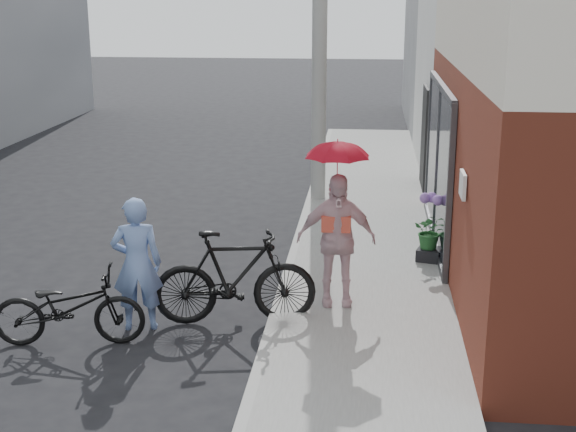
% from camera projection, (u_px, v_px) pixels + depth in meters
% --- Properties ---
extents(ground, '(80.00, 80.00, 0.00)m').
position_uv_depth(ground, '(198.00, 325.00, 9.96)').
color(ground, black).
rests_on(ground, ground).
extents(sidewalk, '(2.20, 24.00, 0.12)m').
position_uv_depth(sidewalk, '(368.00, 272.00, 11.65)').
color(sidewalk, gray).
rests_on(sidewalk, ground).
extents(curb, '(0.12, 24.00, 0.12)m').
position_uv_depth(curb, '(289.00, 269.00, 11.77)').
color(curb, '#9E9E99').
rests_on(curb, ground).
extents(east_building_far, '(8.00, 8.00, 7.00)m').
position_uv_depth(east_building_far, '(548.00, 8.00, 23.62)').
color(east_building_far, slate).
rests_on(east_building_far, ground).
extents(utility_pole, '(0.28, 0.28, 7.00)m').
position_uv_depth(utility_pole, '(320.00, 19.00, 14.64)').
color(utility_pole, '#9E9E99').
rests_on(utility_pole, ground).
extents(officer, '(0.68, 0.53, 1.66)m').
position_uv_depth(officer, '(137.00, 264.00, 9.65)').
color(officer, '#708DC7').
rests_on(officer, ground).
extents(bike_left, '(1.83, 0.88, 0.92)m').
position_uv_depth(bike_left, '(69.00, 307.00, 9.30)').
color(bike_left, black).
rests_on(bike_left, ground).
extents(bike_right, '(2.07, 0.89, 1.20)m').
position_uv_depth(bike_right, '(235.00, 277.00, 9.86)').
color(bike_right, black).
rests_on(bike_right, ground).
extents(kimono_woman, '(1.04, 0.52, 1.71)m').
position_uv_depth(kimono_woman, '(336.00, 240.00, 10.12)').
color(kimono_woman, beige).
rests_on(kimono_woman, sidewalk).
extents(parasol, '(0.78, 0.78, 0.68)m').
position_uv_depth(parasol, '(338.00, 146.00, 9.79)').
color(parasol, red).
rests_on(parasol, kimono_woman).
extents(planter, '(0.42, 0.42, 0.18)m').
position_uv_depth(planter, '(429.00, 254.00, 11.95)').
color(planter, black).
rests_on(planter, sidewalk).
extents(potted_plant, '(0.49, 0.42, 0.54)m').
position_uv_depth(potted_plant, '(430.00, 231.00, 11.85)').
color(potted_plant, '#235828').
rests_on(potted_plant, planter).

